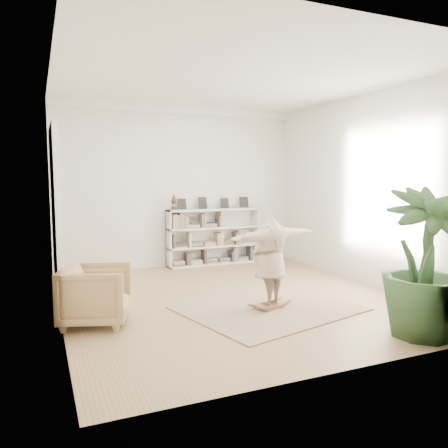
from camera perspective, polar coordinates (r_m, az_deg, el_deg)
name	(u,v)px	position (r m, az deg, el deg)	size (l,w,h in m)	color
floor	(235,298)	(7.44, 1.41, -9.60)	(6.00, 6.00, 0.00)	#98744E
room_shell	(180,110)	(10.03, -5.80, 14.63)	(6.00, 6.00, 6.00)	silver
doors	(56,214)	(7.84, -21.06, 1.20)	(0.09, 1.78, 2.92)	white
bookshelf	(213,237)	(10.14, -1.41, -1.74)	(2.20, 0.35, 1.64)	silver
armchair	(96,295)	(6.32, -16.39, -8.85)	(0.87, 0.89, 0.81)	tan
rug	(269,308)	(6.86, 5.92, -10.90)	(2.50, 2.00, 0.02)	tan
rocker_board	(269,305)	(6.84, 5.93, -10.47)	(0.52, 0.38, 0.10)	brown
person	(270,257)	(6.67, 6.00, -4.37)	(1.68, 0.46, 1.37)	#BFA48F
houseplant	(424,262)	(6.04, 24.67, -4.59)	(1.06, 1.06, 1.90)	#2A4A25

